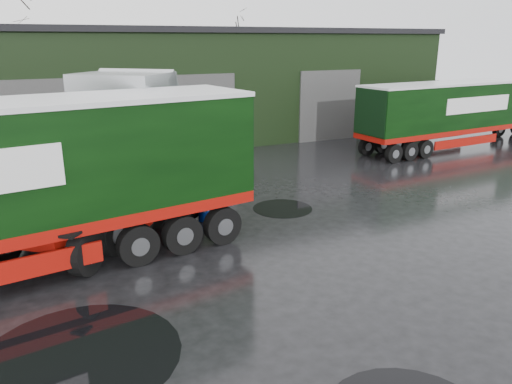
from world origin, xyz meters
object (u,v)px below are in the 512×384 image
at_px(hero_tractor, 94,157).
at_px(tree_back_a, 15,53).
at_px(warehouse, 165,82).
at_px(wash_bucket, 204,216).
at_px(lorry_right, 445,116).
at_px(tree_back_b, 225,63).

xyz_separation_m(hero_tractor, tree_back_a, (-1.50, 25.50, 2.39)).
distance_m(warehouse, wash_bucket, 16.50).
bearing_deg(wash_bucket, lorry_right, 17.71).
height_order(hero_tractor, tree_back_a, tree_back_a).
relative_size(warehouse, tree_back_b, 4.32).
relative_size(warehouse, lorry_right, 2.38).
height_order(hero_tractor, wash_bucket, hero_tractor).
height_order(lorry_right, tree_back_b, tree_back_b).
relative_size(warehouse, tree_back_a, 3.41).
height_order(wash_bucket, tree_back_b, tree_back_b).
relative_size(hero_tractor, wash_bucket, 21.14).
bearing_deg(lorry_right, tree_back_b, -173.10).
bearing_deg(tree_back_a, lorry_right, -46.42).
bearing_deg(wash_bucket, warehouse, 78.23).
relative_size(warehouse, wash_bucket, 90.24).
xyz_separation_m(warehouse, lorry_right, (11.98, -11.00, -1.37)).
height_order(hero_tractor, tree_back_b, tree_back_b).
bearing_deg(tree_back_b, lorry_right, -79.26).
relative_size(tree_back_a, tree_back_b, 1.27).
distance_m(lorry_right, tree_back_a, 29.14).
xyz_separation_m(warehouse, tree_back_b, (8.00, 10.00, 0.59)).
xyz_separation_m(warehouse, wash_bucket, (-3.31, -15.88, -2.99)).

